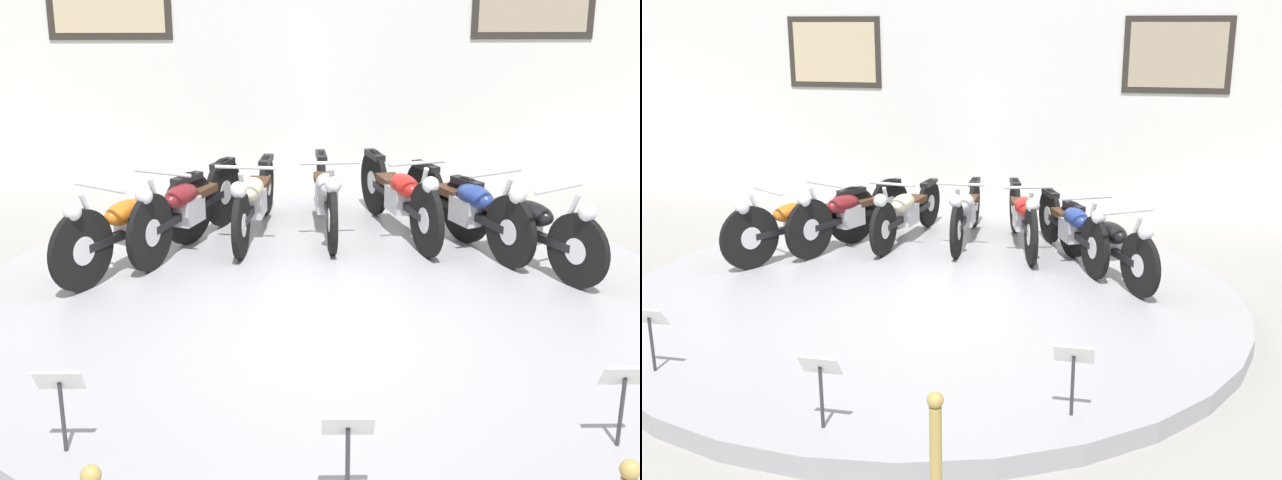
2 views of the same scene
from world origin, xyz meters
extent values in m
plane|color=gray|center=(0.00, 0.00, 0.00)|extent=(60.00, 60.00, 0.00)
cylinder|color=#99999E|center=(0.00, 0.00, 0.08)|extent=(5.97, 5.97, 0.16)
cube|color=silver|center=(0.00, 3.99, 2.05)|extent=(14.00, 0.20, 4.10)
cube|color=#2D2823|center=(-2.40, 3.88, 2.25)|extent=(1.40, 0.02, 1.00)
cube|color=#C6B289|center=(-2.40, 3.88, 2.25)|extent=(1.24, 0.02, 0.84)
cube|color=#2D2823|center=(2.40, 3.88, 2.25)|extent=(1.40, 0.02, 1.00)
cube|color=tan|center=(2.40, 3.88, 2.25)|extent=(1.24, 0.02, 0.84)
cylinder|color=black|center=(-1.99, 0.26, 0.49)|extent=(0.40, 0.60, 0.67)
cylinder|color=silver|center=(-1.99, 0.26, 0.49)|extent=(0.18, 0.23, 0.24)
cylinder|color=black|center=(-1.28, 1.40, 0.49)|extent=(0.40, 0.60, 0.67)
cylinder|color=silver|center=(-1.28, 1.40, 0.49)|extent=(0.18, 0.23, 0.24)
cube|color=black|center=(-1.64, 0.83, 0.49)|extent=(0.71, 1.09, 0.07)
cube|color=silver|center=(-1.66, 0.80, 0.51)|extent=(0.34, 0.38, 0.24)
ellipsoid|color=#D16619|center=(-1.71, 0.71, 0.67)|extent=(0.44, 0.52, 0.20)
cube|color=#472D1E|center=(-1.52, 1.02, 0.63)|extent=(0.34, 0.38, 0.07)
cube|color=black|center=(-1.28, 1.40, 0.78)|extent=(0.27, 0.36, 0.06)
cylinder|color=silver|center=(-1.92, 0.38, 0.69)|extent=(0.17, 0.24, 0.54)
cylinder|color=silver|center=(-1.86, 0.47, 0.95)|extent=(0.48, 0.31, 0.03)
sphere|color=silver|center=(-2.02, 0.20, 0.83)|extent=(0.15, 0.15, 0.15)
cylinder|color=black|center=(-1.52, 0.71, 0.49)|extent=(0.31, 0.64, 0.67)
cylinder|color=silver|center=(-1.52, 0.71, 0.49)|extent=(0.15, 0.24, 0.23)
cylinder|color=black|center=(-1.01, 1.96, 0.49)|extent=(0.31, 0.64, 0.67)
cylinder|color=silver|center=(-1.01, 1.96, 0.49)|extent=(0.15, 0.24, 0.23)
cube|color=black|center=(-1.26, 1.33, 0.49)|extent=(0.54, 1.18, 0.07)
cube|color=silver|center=(-1.28, 1.29, 0.51)|extent=(0.31, 0.37, 0.24)
ellipsoid|color=maroon|center=(-1.32, 1.20, 0.67)|extent=(0.39, 0.53, 0.20)
cube|color=#472D1E|center=(-1.18, 1.54, 0.63)|extent=(0.31, 0.37, 0.07)
cube|color=black|center=(-1.01, 1.96, 0.78)|extent=(0.23, 0.37, 0.06)
cylinder|color=silver|center=(-1.46, 0.84, 0.69)|extent=(0.14, 0.25, 0.54)
cylinder|color=silver|center=(-1.42, 0.94, 0.95)|extent=(0.51, 0.23, 0.03)
sphere|color=silver|center=(-1.54, 0.65, 0.83)|extent=(0.15, 0.15, 0.15)
cylinder|color=black|center=(-0.77, 1.00, 0.46)|extent=(0.13, 0.60, 0.60)
cylinder|color=silver|center=(-0.77, 1.00, 0.46)|extent=(0.09, 0.22, 0.21)
cylinder|color=black|center=(-0.60, 2.34, 0.46)|extent=(0.13, 0.60, 0.60)
cylinder|color=silver|center=(-0.60, 2.34, 0.46)|extent=(0.09, 0.22, 0.21)
cube|color=black|center=(-0.69, 1.67, 0.46)|extent=(0.23, 1.24, 0.07)
cube|color=silver|center=(-0.69, 1.63, 0.48)|extent=(0.24, 0.34, 0.24)
ellipsoid|color=beige|center=(-0.70, 1.53, 0.64)|extent=(0.28, 0.50, 0.20)
cube|color=#472D1E|center=(-0.66, 1.89, 0.60)|extent=(0.24, 0.34, 0.07)
cube|color=black|center=(-0.60, 2.34, 0.71)|extent=(0.15, 0.37, 0.06)
cylinder|color=silver|center=(-0.75, 1.15, 0.66)|extent=(0.08, 0.25, 0.54)
cylinder|color=silver|center=(-0.74, 1.25, 0.92)|extent=(0.54, 0.10, 0.03)
sphere|color=silver|center=(-0.78, 0.94, 0.80)|extent=(0.15, 0.15, 0.15)
cylinder|color=black|center=(0.04, 1.11, 0.47)|extent=(0.09, 0.62, 0.62)
cylinder|color=silver|center=(0.04, 1.11, 0.47)|extent=(0.08, 0.22, 0.22)
cylinder|color=black|center=(-0.04, 2.46, 0.47)|extent=(0.09, 0.62, 0.62)
cylinder|color=silver|center=(-0.04, 2.46, 0.47)|extent=(0.08, 0.22, 0.22)
cube|color=black|center=(0.00, 1.79, 0.47)|extent=(0.14, 1.24, 0.07)
cube|color=silver|center=(0.00, 1.75, 0.49)|extent=(0.22, 0.33, 0.24)
ellipsoid|color=#B2B5BA|center=(0.01, 1.65, 0.65)|extent=(0.25, 0.49, 0.20)
cube|color=#472D1E|center=(-0.01, 2.01, 0.61)|extent=(0.22, 0.33, 0.07)
cube|color=black|center=(-0.04, 2.46, 0.73)|extent=(0.12, 0.36, 0.06)
cylinder|color=silver|center=(0.03, 1.26, 0.67)|extent=(0.06, 0.25, 0.54)
cylinder|color=silver|center=(0.02, 1.37, 0.93)|extent=(0.54, 0.06, 0.03)
sphere|color=silver|center=(0.04, 1.05, 0.81)|extent=(0.15, 0.15, 0.15)
cylinder|color=black|center=(0.87, 1.02, 0.49)|extent=(0.23, 0.65, 0.66)
cylinder|color=silver|center=(0.87, 1.02, 0.49)|extent=(0.13, 0.24, 0.23)
cylinder|color=black|center=(0.50, 2.32, 0.49)|extent=(0.23, 0.65, 0.66)
cylinder|color=silver|center=(0.50, 2.32, 0.49)|extent=(0.13, 0.24, 0.23)
cube|color=black|center=(0.69, 1.67, 0.49)|extent=(0.40, 1.21, 0.07)
cube|color=silver|center=(0.70, 1.63, 0.51)|extent=(0.28, 0.36, 0.24)
ellipsoid|color=red|center=(0.72, 1.53, 0.67)|extent=(0.34, 0.52, 0.20)
cube|color=#472D1E|center=(0.63, 1.88, 0.63)|extent=(0.28, 0.36, 0.07)
cube|color=black|center=(0.50, 2.32, 0.77)|extent=(0.19, 0.37, 0.06)
cylinder|color=silver|center=(0.83, 1.16, 0.69)|extent=(0.11, 0.25, 0.54)
cylinder|color=silver|center=(0.80, 1.27, 0.95)|extent=(0.53, 0.18, 0.03)
sphere|color=silver|center=(0.89, 0.96, 0.83)|extent=(0.15, 0.15, 0.15)
cylinder|color=black|center=(1.55, 0.72, 0.48)|extent=(0.32, 0.60, 0.64)
cylinder|color=silver|center=(1.55, 0.72, 0.48)|extent=(0.15, 0.23, 0.22)
cylinder|color=black|center=(0.97, 1.94, 0.48)|extent=(0.32, 0.60, 0.64)
cylinder|color=silver|center=(0.97, 1.94, 0.48)|extent=(0.15, 0.23, 0.22)
cube|color=black|center=(1.26, 1.33, 0.48)|extent=(0.60, 1.15, 0.07)
cube|color=silver|center=(1.28, 1.30, 0.50)|extent=(0.32, 0.37, 0.24)
ellipsoid|color=navy|center=(1.32, 1.21, 0.66)|extent=(0.40, 0.53, 0.20)
cube|color=#472D1E|center=(1.17, 1.53, 0.62)|extent=(0.32, 0.37, 0.07)
cube|color=black|center=(0.97, 1.94, 0.75)|extent=(0.24, 0.37, 0.06)
cylinder|color=silver|center=(1.49, 0.86, 0.68)|extent=(0.15, 0.25, 0.54)
cylinder|color=silver|center=(1.44, 0.95, 0.94)|extent=(0.50, 0.26, 0.03)
sphere|color=silver|center=(1.58, 0.67, 0.82)|extent=(0.15, 0.15, 0.15)
cylinder|color=black|center=(1.99, 0.26, 0.47)|extent=(0.37, 0.56, 0.62)
cylinder|color=silver|center=(1.99, 0.26, 0.47)|extent=(0.17, 0.22, 0.22)
cylinder|color=black|center=(1.28, 1.40, 0.47)|extent=(0.37, 0.56, 0.62)
cylinder|color=silver|center=(1.28, 1.40, 0.47)|extent=(0.17, 0.22, 0.22)
cube|color=black|center=(1.64, 0.83, 0.47)|extent=(0.71, 1.09, 0.07)
cube|color=silver|center=(1.66, 0.80, 0.49)|extent=(0.34, 0.38, 0.24)
ellipsoid|color=black|center=(1.71, 0.71, 0.65)|extent=(0.44, 0.52, 0.20)
cube|color=#472D1E|center=(1.52, 1.02, 0.61)|extent=(0.34, 0.38, 0.07)
cube|color=black|center=(1.28, 1.40, 0.73)|extent=(0.27, 0.36, 0.06)
cylinder|color=silver|center=(1.91, 0.38, 0.67)|extent=(0.17, 0.24, 0.54)
cylinder|color=silver|center=(1.86, 0.47, 0.93)|extent=(0.48, 0.31, 0.03)
sphere|color=silver|center=(2.02, 0.20, 0.81)|extent=(0.15, 0.15, 0.15)
cylinder|color=#333338|center=(-1.54, -2.14, 0.37)|extent=(0.02, 0.02, 0.42)
cube|color=white|center=(-1.54, -2.14, 0.59)|extent=(0.26, 0.11, 0.15)
cylinder|color=#333338|center=(0.00, -2.64, 0.37)|extent=(0.02, 0.02, 0.42)
cube|color=white|center=(0.00, -2.64, 0.59)|extent=(0.26, 0.11, 0.15)
cylinder|color=#333338|center=(1.54, -2.14, 0.37)|extent=(0.02, 0.02, 0.42)
cube|color=white|center=(1.54, -2.14, 0.59)|extent=(0.26, 0.11, 0.15)
sphere|color=tan|center=(1.00, -3.63, 0.98)|extent=(0.08, 0.08, 0.08)
camera|label=1|loc=(-0.21, -6.47, 2.87)|focal=50.00mm
camera|label=2|loc=(1.78, -6.62, 2.64)|focal=42.00mm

